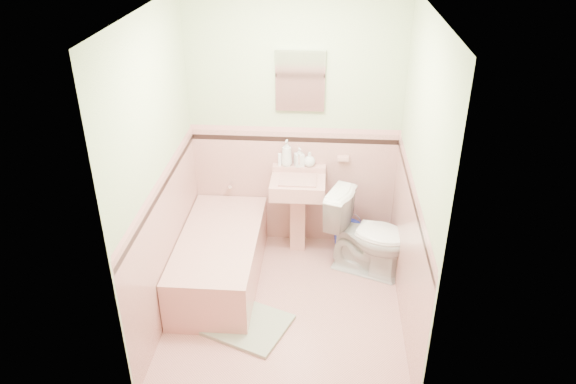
# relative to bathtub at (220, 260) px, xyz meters

# --- Properties ---
(floor) EXTENTS (2.20, 2.20, 0.00)m
(floor) POSITION_rel_bathtub_xyz_m (0.63, -0.33, -0.23)
(floor) COLOR tan
(floor) RESTS_ON ground
(ceiling) EXTENTS (2.20, 2.20, 0.00)m
(ceiling) POSITION_rel_bathtub_xyz_m (0.63, -0.33, 2.27)
(ceiling) COLOR white
(ceiling) RESTS_ON ground
(wall_back) EXTENTS (2.50, 0.00, 2.50)m
(wall_back) POSITION_rel_bathtub_xyz_m (0.63, 0.77, 1.02)
(wall_back) COLOR #F7EEC9
(wall_back) RESTS_ON ground
(wall_front) EXTENTS (2.50, 0.00, 2.50)m
(wall_front) POSITION_rel_bathtub_xyz_m (0.63, -1.43, 1.02)
(wall_front) COLOR #F7EEC9
(wall_front) RESTS_ON ground
(wall_left) EXTENTS (0.00, 2.50, 2.50)m
(wall_left) POSITION_rel_bathtub_xyz_m (-0.37, -0.33, 1.02)
(wall_left) COLOR #F7EEC9
(wall_left) RESTS_ON ground
(wall_right) EXTENTS (0.00, 2.50, 2.50)m
(wall_right) POSITION_rel_bathtub_xyz_m (1.63, -0.33, 1.02)
(wall_right) COLOR #F7EEC9
(wall_right) RESTS_ON ground
(wainscot_back) EXTENTS (2.00, 0.00, 2.00)m
(wainscot_back) POSITION_rel_bathtub_xyz_m (0.63, 0.76, 0.38)
(wainscot_back) COLOR #CF948B
(wainscot_back) RESTS_ON ground
(wainscot_front) EXTENTS (2.00, 0.00, 2.00)m
(wainscot_front) POSITION_rel_bathtub_xyz_m (0.63, -1.42, 0.38)
(wainscot_front) COLOR #CF948B
(wainscot_front) RESTS_ON ground
(wainscot_left) EXTENTS (0.00, 2.20, 2.20)m
(wainscot_left) POSITION_rel_bathtub_xyz_m (-0.36, -0.33, 0.38)
(wainscot_left) COLOR #CF948B
(wainscot_left) RESTS_ON ground
(wainscot_right) EXTENTS (0.00, 2.20, 2.20)m
(wainscot_right) POSITION_rel_bathtub_xyz_m (1.62, -0.33, 0.38)
(wainscot_right) COLOR #CF948B
(wainscot_right) RESTS_ON ground
(accent_back) EXTENTS (2.00, 0.00, 2.00)m
(accent_back) POSITION_rel_bathtub_xyz_m (0.63, 0.75, 0.90)
(accent_back) COLOR black
(accent_back) RESTS_ON ground
(accent_front) EXTENTS (2.00, 0.00, 2.00)m
(accent_front) POSITION_rel_bathtub_xyz_m (0.63, -1.41, 0.90)
(accent_front) COLOR black
(accent_front) RESTS_ON ground
(accent_left) EXTENTS (0.00, 2.20, 2.20)m
(accent_left) POSITION_rel_bathtub_xyz_m (-0.35, -0.33, 0.89)
(accent_left) COLOR black
(accent_left) RESTS_ON ground
(accent_right) EXTENTS (0.00, 2.20, 2.20)m
(accent_right) POSITION_rel_bathtub_xyz_m (1.61, -0.33, 0.89)
(accent_right) COLOR black
(accent_right) RESTS_ON ground
(cap_back) EXTENTS (2.00, 0.00, 2.00)m
(cap_back) POSITION_rel_bathtub_xyz_m (0.63, 0.75, 0.99)
(cap_back) COLOR tan
(cap_back) RESTS_ON ground
(cap_front) EXTENTS (2.00, 0.00, 2.00)m
(cap_front) POSITION_rel_bathtub_xyz_m (0.63, -1.41, 0.99)
(cap_front) COLOR tan
(cap_front) RESTS_ON ground
(cap_left) EXTENTS (0.00, 2.20, 2.20)m
(cap_left) POSITION_rel_bathtub_xyz_m (-0.35, -0.33, 1.00)
(cap_left) COLOR tan
(cap_left) RESTS_ON ground
(cap_right) EXTENTS (0.00, 2.20, 2.20)m
(cap_right) POSITION_rel_bathtub_xyz_m (1.61, -0.33, 1.00)
(cap_right) COLOR tan
(cap_right) RESTS_ON ground
(bathtub) EXTENTS (0.70, 1.50, 0.45)m
(bathtub) POSITION_rel_bathtub_xyz_m (0.00, 0.00, 0.00)
(bathtub) COLOR tan
(bathtub) RESTS_ON floor
(tub_faucet) EXTENTS (0.04, 0.12, 0.04)m
(tub_faucet) POSITION_rel_bathtub_xyz_m (0.00, 0.72, 0.41)
(tub_faucet) COLOR silver
(tub_faucet) RESTS_ON wall_back
(sink) EXTENTS (0.52, 0.48, 0.81)m
(sink) POSITION_rel_bathtub_xyz_m (0.68, 0.53, 0.18)
(sink) COLOR tan
(sink) RESTS_ON floor
(sink_faucet) EXTENTS (0.02, 0.02, 0.10)m
(sink_faucet) POSITION_rel_bathtub_xyz_m (0.68, 0.67, 0.72)
(sink_faucet) COLOR silver
(sink_faucet) RESTS_ON sink
(medicine_cabinet) EXTENTS (0.45, 0.04, 0.56)m
(medicine_cabinet) POSITION_rel_bathtub_xyz_m (0.68, 0.74, 1.47)
(medicine_cabinet) COLOR white
(medicine_cabinet) RESTS_ON wall_back
(soap_dish) EXTENTS (0.11, 0.06, 0.04)m
(soap_dish) POSITION_rel_bathtub_xyz_m (1.10, 0.73, 0.72)
(soap_dish) COLOR tan
(soap_dish) RESTS_ON wall_back
(soap_bottle_left) EXTENTS (0.11, 0.11, 0.26)m
(soap_bottle_left) POSITION_rel_bathtub_xyz_m (0.56, 0.71, 0.77)
(soap_bottle_left) COLOR #B2B2B2
(soap_bottle_left) RESTS_ON sink
(soap_bottle_mid) EXTENTS (0.11, 0.11, 0.19)m
(soap_bottle_mid) POSITION_rel_bathtub_xyz_m (0.68, 0.71, 0.73)
(soap_bottle_mid) COLOR #B2B2B2
(soap_bottle_mid) RESTS_ON sink
(soap_bottle_right) EXTENTS (0.12, 0.12, 0.14)m
(soap_bottle_right) POSITION_rel_bathtub_xyz_m (0.78, 0.71, 0.71)
(soap_bottle_right) COLOR #B2B2B2
(soap_bottle_right) RESTS_ON sink
(tube) EXTENTS (0.04, 0.04, 0.12)m
(tube) POSITION_rel_bathtub_xyz_m (0.49, 0.71, 0.70)
(tube) COLOR white
(tube) RESTS_ON sink
(toilet) EXTENTS (0.89, 0.70, 0.80)m
(toilet) POSITION_rel_bathtub_xyz_m (1.36, 0.25, 0.17)
(toilet) COLOR white
(toilet) RESTS_ON floor
(bucket) EXTENTS (0.36, 0.36, 0.28)m
(bucket) POSITION_rel_bathtub_xyz_m (1.17, 0.60, -0.08)
(bucket) COLOR #1E30B4
(bucket) RESTS_ON floor
(bath_mat) EXTENTS (0.96, 0.81, 0.03)m
(bath_mat) POSITION_rel_bathtub_xyz_m (0.25, -0.58, -0.21)
(bath_mat) COLOR #98A287
(bath_mat) RESTS_ON floor
(shoe) EXTENTS (0.17, 0.12, 0.06)m
(shoe) POSITION_rel_bathtub_xyz_m (0.18, -0.66, -0.16)
(shoe) COLOR #BF1E59
(shoe) RESTS_ON bath_mat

